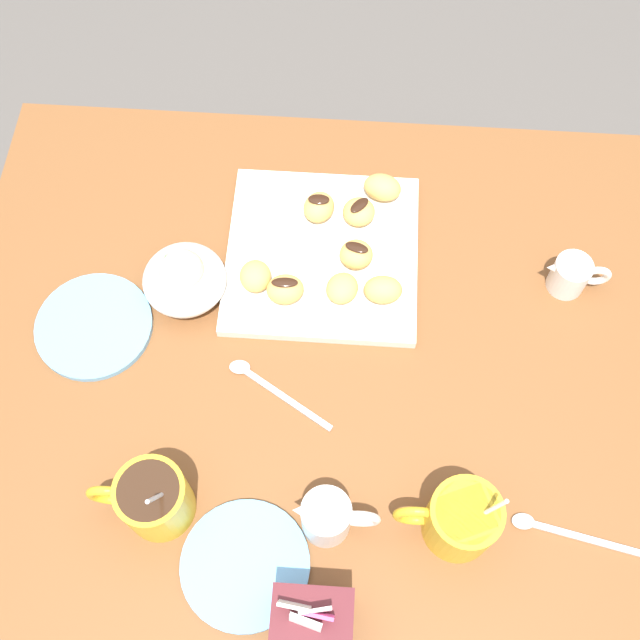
% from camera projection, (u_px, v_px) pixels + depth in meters
% --- Properties ---
extents(ground_plane, '(8.00, 8.00, 0.00)m').
position_uv_depth(ground_plane, '(320.00, 490.00, 1.73)').
color(ground_plane, '#514C47').
extents(dining_table, '(1.01, 0.82, 0.73)m').
position_uv_depth(dining_table, '(320.00, 393.00, 1.19)').
color(dining_table, brown).
rests_on(dining_table, ground_plane).
extents(pastry_plate_square, '(0.27, 0.27, 0.02)m').
position_uv_depth(pastry_plate_square, '(322.00, 254.00, 1.13)').
color(pastry_plate_square, silver).
rests_on(pastry_plate_square, dining_table).
extents(coffee_mug_mustard_left, '(0.12, 0.09, 0.14)m').
position_uv_depth(coffee_mug_mustard_left, '(460.00, 519.00, 0.92)').
color(coffee_mug_mustard_left, gold).
rests_on(coffee_mug_mustard_left, dining_table).
extents(coffee_mug_mustard_right, '(0.12, 0.08, 0.14)m').
position_uv_depth(coffee_mug_mustard_right, '(153.00, 499.00, 0.93)').
color(coffee_mug_mustard_right, gold).
rests_on(coffee_mug_mustard_right, dining_table).
extents(cream_pitcher_white, '(0.10, 0.06, 0.07)m').
position_uv_depth(cream_pitcher_white, '(328.00, 517.00, 0.93)').
color(cream_pitcher_white, silver).
rests_on(cream_pitcher_white, dining_table).
extents(sugar_caddy, '(0.09, 0.07, 0.11)m').
position_uv_depth(sugar_caddy, '(312.00, 622.00, 0.88)').
color(sugar_caddy, '#561E23').
rests_on(sugar_caddy, dining_table).
extents(ice_cream_bowl, '(0.12, 0.12, 0.09)m').
position_uv_depth(ice_cream_bowl, '(184.00, 278.00, 1.08)').
color(ice_cream_bowl, silver).
rests_on(ice_cream_bowl, dining_table).
extents(chocolate_sauce_pitcher, '(0.09, 0.05, 0.06)m').
position_uv_depth(chocolate_sauce_pitcher, '(571.00, 274.00, 1.09)').
color(chocolate_sauce_pitcher, silver).
rests_on(chocolate_sauce_pitcher, dining_table).
extents(saucer_sky_left, '(0.16, 0.16, 0.01)m').
position_uv_depth(saucer_sky_left, '(94.00, 326.00, 1.08)').
color(saucer_sky_left, '#66A8DB').
rests_on(saucer_sky_left, dining_table).
extents(saucer_sky_right, '(0.16, 0.16, 0.01)m').
position_uv_depth(saucer_sky_right, '(245.00, 565.00, 0.94)').
color(saucer_sky_right, '#66A8DB').
rests_on(saucer_sky_right, dining_table).
extents(loose_spoon_near_saucer, '(0.14, 0.09, 0.01)m').
position_uv_depth(loose_spoon_near_saucer, '(268.00, 386.00, 1.05)').
color(loose_spoon_near_saucer, silver).
rests_on(loose_spoon_near_saucer, dining_table).
extents(loose_spoon_by_plate, '(0.16, 0.04, 0.01)m').
position_uv_depth(loose_spoon_by_plate, '(562.00, 532.00, 0.96)').
color(loose_spoon_by_plate, silver).
rests_on(loose_spoon_by_plate, dining_table).
extents(beignet_0, '(0.06, 0.05, 0.04)m').
position_uv_depth(beignet_0, '(382.00, 187.00, 1.15)').
color(beignet_0, '#DBA351').
rests_on(beignet_0, pastry_plate_square).
extents(beignet_1, '(0.06, 0.05, 0.04)m').
position_uv_depth(beignet_1, '(285.00, 289.00, 1.07)').
color(beignet_1, '#DBA351').
rests_on(beignet_1, pastry_plate_square).
extents(chocolate_drizzle_1, '(0.04, 0.02, 0.00)m').
position_uv_depth(chocolate_drizzle_1, '(285.00, 282.00, 1.06)').
color(chocolate_drizzle_1, black).
rests_on(chocolate_drizzle_1, beignet_1).
extents(beignet_2, '(0.06, 0.06, 0.04)m').
position_uv_depth(beignet_2, '(319.00, 207.00, 1.13)').
color(beignet_2, '#DBA351').
rests_on(beignet_2, pastry_plate_square).
extents(chocolate_drizzle_2, '(0.03, 0.02, 0.00)m').
position_uv_depth(chocolate_drizzle_2, '(319.00, 199.00, 1.12)').
color(chocolate_drizzle_2, black).
rests_on(chocolate_drizzle_2, beignet_2).
extents(beignet_3, '(0.05, 0.05, 0.03)m').
position_uv_depth(beignet_3, '(255.00, 276.00, 1.08)').
color(beignet_3, '#DBA351').
rests_on(beignet_3, pastry_plate_square).
extents(beignet_4, '(0.05, 0.05, 0.03)m').
position_uv_depth(beignet_4, '(356.00, 254.00, 1.10)').
color(beignet_4, '#DBA351').
rests_on(beignet_4, pastry_plate_square).
extents(chocolate_drizzle_4, '(0.04, 0.02, 0.00)m').
position_uv_depth(chocolate_drizzle_4, '(357.00, 247.00, 1.08)').
color(chocolate_drizzle_4, black).
rests_on(chocolate_drizzle_4, beignet_4).
extents(beignet_5, '(0.05, 0.04, 0.04)m').
position_uv_depth(beignet_5, '(383.00, 290.00, 1.07)').
color(beignet_5, '#DBA351').
rests_on(beignet_5, pastry_plate_square).
extents(beignet_6, '(0.06, 0.06, 0.03)m').
position_uv_depth(beignet_6, '(342.00, 288.00, 1.08)').
color(beignet_6, '#DBA351').
rests_on(beignet_6, pastry_plate_square).
extents(beignet_7, '(0.06, 0.06, 0.03)m').
position_uv_depth(beignet_7, '(359.00, 212.00, 1.13)').
color(beignet_7, '#DBA351').
rests_on(beignet_7, pastry_plate_square).
extents(chocolate_drizzle_7, '(0.03, 0.04, 0.00)m').
position_uv_depth(chocolate_drizzle_7, '(359.00, 205.00, 1.12)').
color(chocolate_drizzle_7, black).
rests_on(chocolate_drizzle_7, beignet_7).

